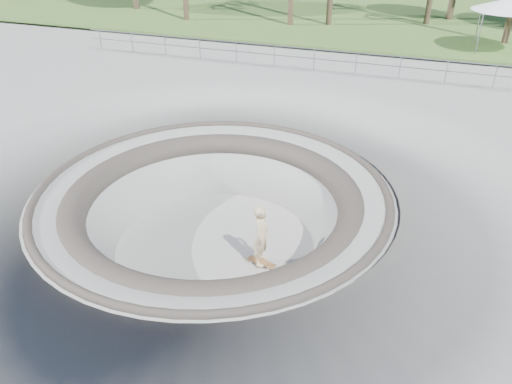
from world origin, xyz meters
TOP-DOWN VIEW (x-y plane):
  - ground at (0.00, 0.00)m, footprint 180.00×180.00m
  - skate_bowl at (0.00, 0.00)m, footprint 14.00×14.00m
  - distant_hills at (3.78, 57.17)m, footprint 103.20×45.00m
  - safety_railing at (0.00, 12.00)m, footprint 25.00×0.06m
  - skateboard at (1.65, -0.47)m, footprint 0.90×0.41m
  - skater at (1.65, -0.47)m, footprint 0.51×0.72m
  - canopy_white at (8.64, 18.44)m, footprint 5.32×5.32m

SIDE VIEW (x-z plane):
  - distant_hills at x=3.78m, z-range -21.32..7.28m
  - skate_bowl at x=0.00m, z-range -3.88..0.22m
  - skateboard at x=1.65m, z-range -1.87..-1.78m
  - skater at x=1.65m, z-range -1.81..0.07m
  - ground at x=0.00m, z-range 0.00..0.00m
  - safety_railing at x=0.00m, z-range 0.18..1.20m
  - canopy_white at x=8.64m, z-range 1.29..3.97m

